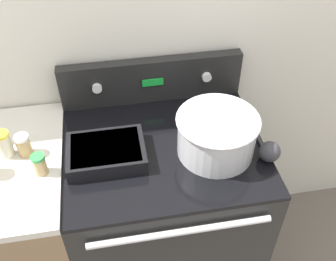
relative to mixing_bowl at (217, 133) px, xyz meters
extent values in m
cube|color=silver|center=(-0.19, 0.42, 0.25)|extent=(8.00, 0.05, 2.50)
cube|color=black|center=(-0.19, 0.06, -0.56)|extent=(0.78, 0.65, 0.89)
cube|color=black|center=(-0.19, 0.06, -0.10)|extent=(0.78, 0.65, 0.02)
cylinder|color=silver|center=(-0.19, -0.28, -0.17)|extent=(0.64, 0.02, 0.02)
cube|color=black|center=(-0.19, 0.36, 0.01)|extent=(0.78, 0.05, 0.20)
cylinder|color=white|center=(-0.42, 0.33, 0.02)|extent=(0.04, 0.02, 0.04)
cylinder|color=white|center=(0.04, 0.33, 0.02)|extent=(0.04, 0.02, 0.04)
cube|color=green|center=(-0.19, 0.33, 0.02)|extent=(0.09, 0.01, 0.03)
cube|color=#896B4C|center=(-0.86, 0.06, -0.56)|extent=(0.57, 0.65, 0.89)
cylinder|color=silver|center=(0.00, 0.00, -0.01)|extent=(0.29, 0.29, 0.16)
torus|color=silver|center=(0.00, 0.00, 0.07)|extent=(0.31, 0.31, 0.01)
cylinder|color=beige|center=(0.00, 0.00, 0.05)|extent=(0.27, 0.27, 0.02)
cube|color=black|center=(-0.41, 0.03, -0.06)|extent=(0.29, 0.21, 0.06)
cube|color=#B2894C|center=(-0.41, 0.03, -0.05)|extent=(0.25, 0.19, 0.03)
cylinder|color=#333338|center=(0.18, 0.06, -0.08)|extent=(0.01, 0.27, 0.01)
sphere|color=#333338|center=(0.18, -0.08, -0.05)|extent=(0.08, 0.08, 0.08)
cylinder|color=tan|center=(-0.64, -0.01, -0.04)|extent=(0.05, 0.05, 0.07)
cylinder|color=green|center=(-0.64, -0.01, 0.00)|extent=(0.05, 0.05, 0.01)
cylinder|color=tan|center=(-0.71, 0.10, -0.04)|extent=(0.05, 0.05, 0.08)
cylinder|color=white|center=(-0.71, 0.10, 0.00)|extent=(0.05, 0.05, 0.01)
cylinder|color=beige|center=(-0.77, 0.10, -0.03)|extent=(0.05, 0.05, 0.10)
cylinder|color=yellow|center=(-0.77, 0.10, 0.02)|extent=(0.05, 0.05, 0.01)
camera|label=1|loc=(-0.36, -1.01, 0.98)|focal=42.00mm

